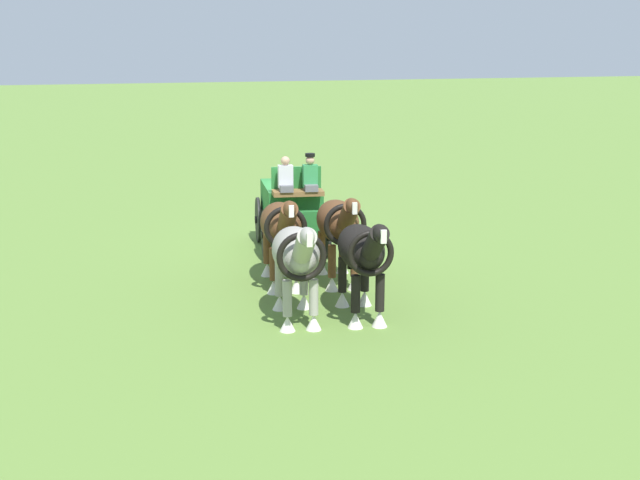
# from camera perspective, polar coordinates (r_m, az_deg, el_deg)

# --- Properties ---
(ground_plane) EXTENTS (220.00, 220.00, 0.00)m
(ground_plane) POSITION_cam_1_polar(r_m,az_deg,el_deg) (22.63, -1.97, -0.57)
(ground_plane) COLOR olive
(show_wagon) EXTENTS (5.49, 2.29, 2.74)m
(show_wagon) POSITION_cam_1_polar(r_m,az_deg,el_deg) (22.21, -1.94, 2.31)
(show_wagon) COLOR #236B2D
(show_wagon) RESTS_ON ground
(draft_horse_rear_near) EXTENTS (3.09, 1.33, 2.24)m
(draft_horse_rear_near) POSITION_cam_1_polar(r_m,az_deg,el_deg) (18.98, 1.28, 1.05)
(draft_horse_rear_near) COLOR brown
(draft_horse_rear_near) RESTS_ON ground
(draft_horse_rear_off) EXTENTS (3.13, 1.33, 2.23)m
(draft_horse_rear_off) POSITION_cam_1_polar(r_m,az_deg,el_deg) (18.80, -2.63, 0.88)
(draft_horse_rear_off) COLOR brown
(draft_horse_rear_off) RESTS_ON ground
(draft_horse_lead_near) EXTENTS (3.01, 1.26, 2.22)m
(draft_horse_lead_near) POSITION_cam_1_polar(r_m,az_deg,el_deg) (16.49, 2.89, -0.86)
(draft_horse_lead_near) COLOR black
(draft_horse_lead_near) RESTS_ON ground
(draft_horse_lead_off) EXTENTS (2.97, 1.30, 2.21)m
(draft_horse_lead_off) POSITION_cam_1_polar(r_m,az_deg,el_deg) (16.29, -1.60, -1.07)
(draft_horse_lead_off) COLOR #9E998E
(draft_horse_lead_off) RESTS_ON ground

